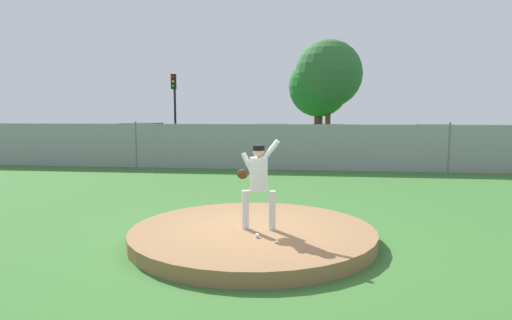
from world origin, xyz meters
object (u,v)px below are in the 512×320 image
at_px(parked_car_burgundy, 328,142).
at_px(traffic_light_near, 174,99).
at_px(parked_car_white, 271,142).
at_px(pitcher_youth, 258,178).
at_px(baseball, 257,235).
at_px(traffic_cone_orange, 202,150).
at_px(parked_car_slate, 77,141).
at_px(parked_car_navy, 142,141).
at_px(parked_car_teal, 439,143).

height_order(parked_car_burgundy, traffic_light_near, traffic_light_near).
relative_size(parked_car_white, traffic_light_near, 0.86).
xyz_separation_m(pitcher_youth, baseball, (0.05, -0.53, -0.89)).
distance_m(traffic_cone_orange, traffic_light_near, 4.55).
distance_m(parked_car_white, traffic_light_near, 7.52).
xyz_separation_m(parked_car_slate, parked_car_navy, (3.66, 0.10, 0.06)).
bearing_deg(parked_car_white, traffic_cone_orange, 168.17).
height_order(baseball, parked_car_slate, parked_car_slate).
height_order(parked_car_white, traffic_cone_orange, parked_car_white).
bearing_deg(baseball, traffic_light_near, 111.67).
xyz_separation_m(parked_car_navy, traffic_light_near, (0.63, 3.71, 2.36)).
relative_size(parked_car_navy, parked_car_teal, 0.91).
bearing_deg(parked_car_teal, parked_car_white, 177.27).
xyz_separation_m(parked_car_white, traffic_cone_orange, (-3.92, 0.82, -0.57)).
xyz_separation_m(pitcher_youth, parked_car_burgundy, (1.82, 14.86, -0.34)).
bearing_deg(parked_car_burgundy, pitcher_youth, -96.97).
relative_size(parked_car_slate, parked_car_teal, 0.89).
relative_size(parked_car_teal, traffic_light_near, 1.01).
xyz_separation_m(pitcher_youth, parked_car_slate, (-11.72, 14.49, -0.38)).
height_order(baseball, parked_car_burgundy, parked_car_burgundy).
distance_m(parked_car_navy, parked_car_teal, 15.20).
xyz_separation_m(pitcher_youth, parked_car_teal, (7.14, 14.56, -0.33)).
distance_m(parked_car_teal, traffic_cone_orange, 12.28).
bearing_deg(traffic_light_near, baseball, -68.33).
bearing_deg(parked_car_navy, parked_car_white, 2.97).
bearing_deg(baseball, parked_car_white, 94.39).
height_order(parked_car_slate, traffic_cone_orange, parked_car_slate).
bearing_deg(parked_car_burgundy, baseball, -96.54).
height_order(parked_car_navy, parked_car_burgundy, parked_car_navy).
bearing_deg(pitcher_youth, parked_car_slate, 128.97).
xyz_separation_m(baseball, parked_car_navy, (-8.11, 15.12, 0.57)).
bearing_deg(parked_car_navy, traffic_light_near, 80.37).
bearing_deg(parked_car_navy, pitcher_youth, -61.08).
bearing_deg(baseball, parked_car_navy, 118.22).
bearing_deg(parked_car_teal, parked_car_slate, -179.81).
distance_m(parked_car_teal, traffic_light_near, 15.23).
relative_size(parked_car_teal, traffic_cone_orange, 8.62).
distance_m(pitcher_youth, traffic_light_near, 19.86).
height_order(pitcher_youth, baseball, pitcher_youth).
bearing_deg(parked_car_burgundy, parked_car_white, 178.24).
bearing_deg(parked_car_slate, baseball, -51.90).
xyz_separation_m(parked_car_slate, traffic_cone_orange, (6.67, 1.28, -0.53)).
distance_m(parked_car_white, parked_car_teal, 8.29).
xyz_separation_m(parked_car_burgundy, traffic_cone_orange, (-6.87, 0.91, -0.57)).
height_order(baseball, traffic_light_near, traffic_light_near).
distance_m(parked_car_slate, parked_car_burgundy, 13.54).
height_order(parked_car_slate, parked_car_teal, parked_car_teal).
height_order(pitcher_youth, parked_car_slate, pitcher_youth).
height_order(pitcher_youth, parked_car_white, pitcher_youth).
xyz_separation_m(parked_car_burgundy, traffic_light_near, (-9.25, 3.45, 2.38)).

